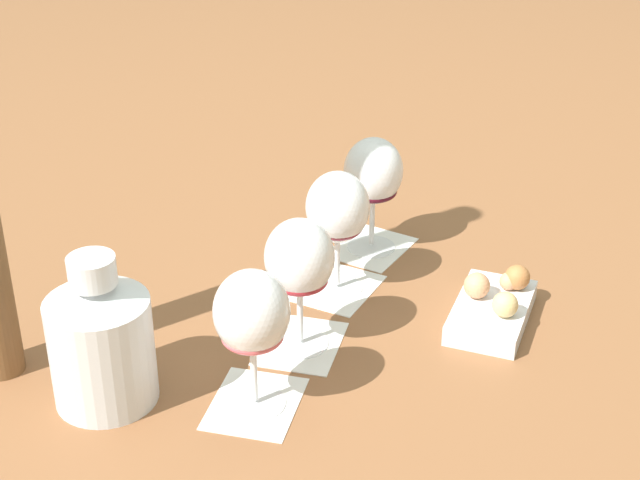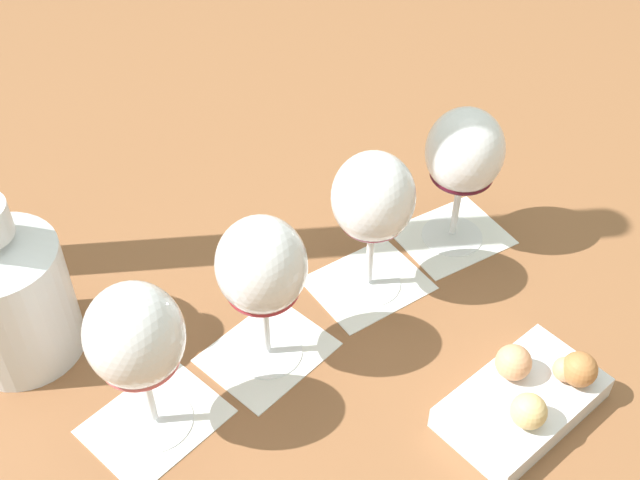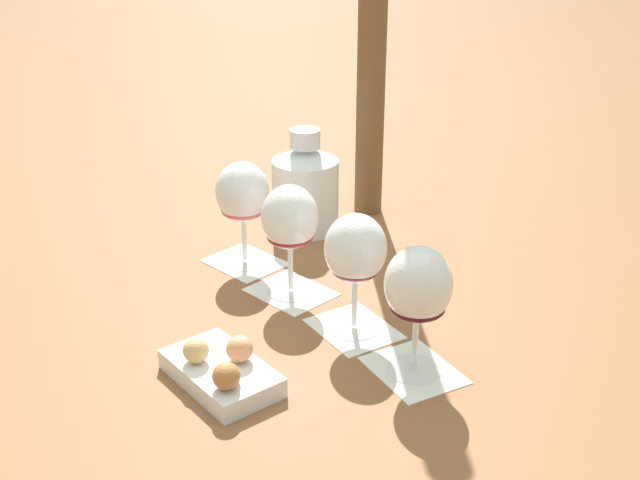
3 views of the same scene
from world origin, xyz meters
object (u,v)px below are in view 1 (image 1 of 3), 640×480
at_px(wine_glass_2, 338,213).
at_px(wine_glass_1, 299,263).
at_px(ceramic_vase, 101,340).
at_px(snack_dish, 494,306).
at_px(wine_glass_0, 252,318).
at_px(wine_glass_3, 373,176).

bearing_deg(wine_glass_2, wine_glass_1, -132.09).
relative_size(ceramic_vase, snack_dish, 1.05).
bearing_deg(wine_glass_0, wine_glass_2, 46.56).
xyz_separation_m(wine_glass_2, wine_glass_3, (0.09, 0.09, 0.00)).
xyz_separation_m(ceramic_vase, snack_dish, (0.50, -0.03, -0.06)).
height_order(wine_glass_1, wine_glass_3, same).
relative_size(wine_glass_1, snack_dish, 0.97).
distance_m(wine_glass_1, wine_glass_2, 0.14).
distance_m(wine_glass_2, snack_dish, 0.24).
bearing_deg(snack_dish, ceramic_vase, 176.75).
distance_m(wine_glass_1, wine_glass_3, 0.27).
height_order(wine_glass_3, snack_dish, wine_glass_3).
xyz_separation_m(wine_glass_1, ceramic_vase, (-0.24, -0.02, -0.04)).
height_order(wine_glass_2, ceramic_vase, ceramic_vase).
height_order(wine_glass_0, wine_glass_3, same).
height_order(wine_glass_1, ceramic_vase, ceramic_vase).
bearing_deg(wine_glass_1, wine_glass_3, 45.58).
bearing_deg(ceramic_vase, wine_glass_1, 3.60).
relative_size(wine_glass_2, snack_dish, 0.97).
xyz_separation_m(wine_glass_1, snack_dish, (0.25, -0.04, -0.10)).
bearing_deg(snack_dish, wine_glass_0, -171.94).
bearing_deg(ceramic_vase, wine_glass_0, -26.69).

